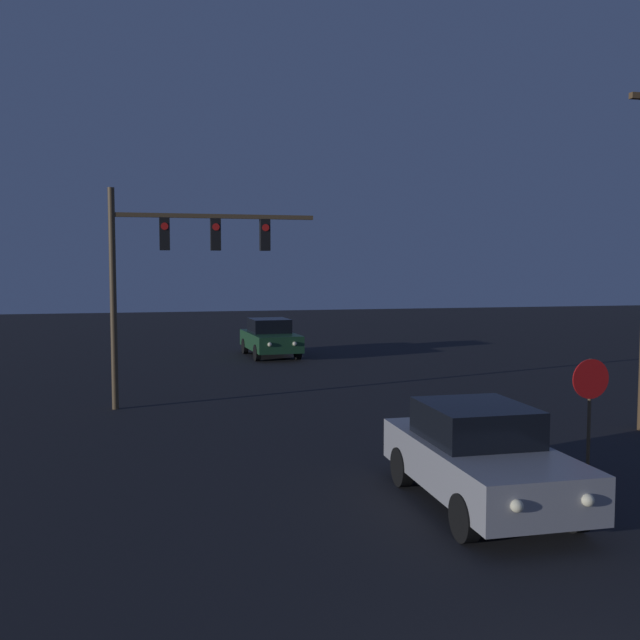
# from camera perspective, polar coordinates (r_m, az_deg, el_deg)

# --- Properties ---
(car_near) EXTENTS (2.01, 4.44, 1.66)m
(car_near) POSITION_cam_1_polar(r_m,az_deg,el_deg) (12.17, 12.65, -10.57)
(car_near) COLOR #99999E
(car_near) RESTS_ON ground_plane
(car_far) EXTENTS (2.17, 4.51, 1.66)m
(car_far) POSITION_cam_1_polar(r_m,az_deg,el_deg) (31.47, -4.01, -1.42)
(car_far) COLOR #1E4728
(car_far) RESTS_ON ground_plane
(traffic_signal_mast) EXTENTS (5.71, 0.30, 6.09)m
(traffic_signal_mast) POSITION_cam_1_polar(r_m,az_deg,el_deg) (20.31, -11.51, 4.96)
(traffic_signal_mast) COLOR brown
(traffic_signal_mast) RESTS_ON ground_plane
(stop_sign) EXTENTS (0.79, 0.07, 2.14)m
(stop_sign) POSITION_cam_1_polar(r_m,az_deg,el_deg) (15.00, 20.80, -5.34)
(stop_sign) COLOR brown
(stop_sign) RESTS_ON ground_plane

